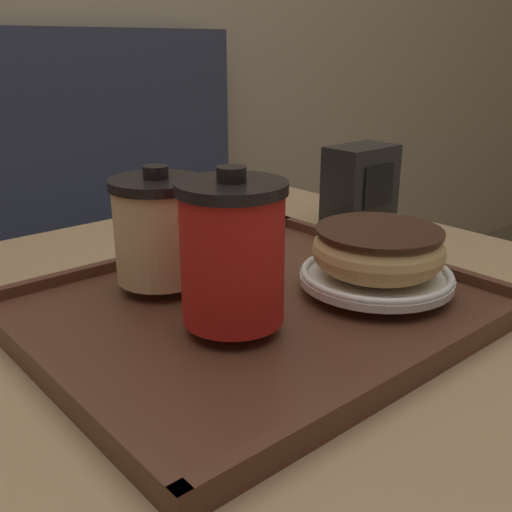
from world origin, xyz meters
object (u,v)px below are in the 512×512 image
object	(u,v)px
coffee_cup_rear	(159,229)
coffee_cup_front	(232,252)
donut_chocolate_glazed	(378,249)
spoon	(264,255)
napkin_dispenser	(360,186)

from	to	relation	value
coffee_cup_rear	coffee_cup_front	bearing A→B (deg)	-92.20
coffee_cup_front	donut_chocolate_glazed	distance (m)	0.17
donut_chocolate_glazed	spoon	size ratio (longest dim) A/B	1.09
coffee_cup_front	spoon	world-z (taller)	coffee_cup_front
donut_chocolate_glazed	spoon	world-z (taller)	donut_chocolate_glazed
coffee_cup_front	napkin_dispenser	bearing A→B (deg)	24.11
donut_chocolate_glazed	spoon	distance (m)	0.14
spoon	coffee_cup_rear	bearing A→B (deg)	-70.92
donut_chocolate_glazed	spoon	xyz separation A→B (m)	(-0.04, 0.13, -0.03)
donut_chocolate_glazed	spoon	bearing A→B (deg)	108.08
spoon	napkin_dispenser	world-z (taller)	napkin_dispenser
donut_chocolate_glazed	napkin_dispenser	bearing A→B (deg)	43.38
coffee_cup_front	donut_chocolate_glazed	xyz separation A→B (m)	(0.17, -0.03, -0.03)
coffee_cup_front	coffee_cup_rear	bearing A→B (deg)	87.80
spoon	napkin_dispenser	xyz separation A→B (m)	(0.25, 0.07, 0.03)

